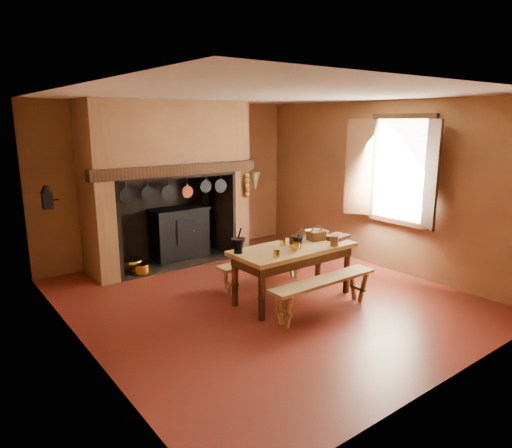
# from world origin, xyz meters

# --- Properties ---
(floor) EXTENTS (5.50, 5.50, 0.00)m
(floor) POSITION_xyz_m (0.00, 0.00, 0.00)
(floor) COLOR maroon
(floor) RESTS_ON ground
(ceiling) EXTENTS (5.50, 5.50, 0.00)m
(ceiling) POSITION_xyz_m (0.00, 0.00, 2.80)
(ceiling) COLOR silver
(ceiling) RESTS_ON back_wall
(back_wall) EXTENTS (5.00, 0.02, 2.80)m
(back_wall) POSITION_xyz_m (0.00, 2.75, 1.40)
(back_wall) COLOR olive
(back_wall) RESTS_ON floor
(wall_left) EXTENTS (0.02, 5.50, 2.80)m
(wall_left) POSITION_xyz_m (-2.50, 0.00, 1.40)
(wall_left) COLOR olive
(wall_left) RESTS_ON floor
(wall_right) EXTENTS (0.02, 5.50, 2.80)m
(wall_right) POSITION_xyz_m (2.50, 0.00, 1.40)
(wall_right) COLOR olive
(wall_right) RESTS_ON floor
(wall_front) EXTENTS (5.00, 0.02, 2.80)m
(wall_front) POSITION_xyz_m (0.00, -2.75, 1.40)
(wall_front) COLOR olive
(wall_front) RESTS_ON floor
(chimney_breast) EXTENTS (2.95, 0.96, 2.80)m
(chimney_breast) POSITION_xyz_m (-0.30, 2.31, 1.81)
(chimney_breast) COLOR olive
(chimney_breast) RESTS_ON floor
(iron_range) EXTENTS (1.12, 0.55, 1.60)m
(iron_range) POSITION_xyz_m (-0.04, 2.45, 0.48)
(iron_range) COLOR black
(iron_range) RESTS_ON floor
(hearth_pans) EXTENTS (0.51, 0.62, 0.20)m
(hearth_pans) POSITION_xyz_m (-1.05, 2.22, 0.09)
(hearth_pans) COLOR gold
(hearth_pans) RESTS_ON floor
(hanging_pans) EXTENTS (1.92, 0.29, 0.27)m
(hanging_pans) POSITION_xyz_m (-0.34, 1.81, 1.36)
(hanging_pans) COLOR black
(hanging_pans) RESTS_ON chimney_breast
(onion_string) EXTENTS (0.12, 0.10, 0.46)m
(onion_string) POSITION_xyz_m (1.00, 1.79, 1.33)
(onion_string) COLOR #9C671C
(onion_string) RESTS_ON chimney_breast
(herb_bunch) EXTENTS (0.20, 0.20, 0.35)m
(herb_bunch) POSITION_xyz_m (1.18, 1.79, 1.38)
(herb_bunch) COLOR #57622E
(herb_bunch) RESTS_ON chimney_breast
(window) EXTENTS (0.39, 1.75, 1.76)m
(window) POSITION_xyz_m (2.35, -0.40, 1.70)
(window) COLOR white
(window) RESTS_ON wall_right
(wall_coffee_mill) EXTENTS (0.23, 0.16, 0.31)m
(wall_coffee_mill) POSITION_xyz_m (-2.42, 1.55, 1.52)
(wall_coffee_mill) COLOR black
(wall_coffee_mill) RESTS_ON wall_left
(work_table) EXTENTS (1.77, 0.79, 0.77)m
(work_table) POSITION_xyz_m (0.29, -0.28, 0.65)
(work_table) COLOR tan
(work_table) RESTS_ON floor
(bench_front) EXTENTS (1.67, 0.29, 0.47)m
(bench_front) POSITION_xyz_m (0.29, -0.88, 0.35)
(bench_front) COLOR tan
(bench_front) RESTS_ON floor
(bench_back) EXTENTS (1.54, 0.27, 0.43)m
(bench_back) POSITION_xyz_m (0.29, 0.38, 0.32)
(bench_back) COLOR tan
(bench_back) RESTS_ON floor
(mortar_large) EXTENTS (0.20, 0.20, 0.34)m
(mortar_large) POSITION_xyz_m (-0.49, -0.07, 0.88)
(mortar_large) COLOR black
(mortar_large) RESTS_ON work_table
(mortar_small) EXTENTS (0.16, 0.16, 0.27)m
(mortar_small) POSITION_xyz_m (0.29, -0.36, 0.86)
(mortar_small) COLOR black
(mortar_small) RESTS_ON work_table
(coffee_grinder) EXTENTS (0.15, 0.13, 0.17)m
(coffee_grinder) POSITION_xyz_m (0.41, -0.17, 0.83)
(coffee_grinder) COLOR #3B2312
(coffee_grinder) RESTS_ON work_table
(brass_mug_a) EXTENTS (0.08, 0.08, 0.09)m
(brass_mug_a) POSITION_xyz_m (-0.22, -0.53, 0.81)
(brass_mug_a) COLOR gold
(brass_mug_a) RESTS_ON work_table
(brass_mug_b) EXTENTS (0.10, 0.10, 0.09)m
(brass_mug_b) POSITION_xyz_m (0.21, -0.14, 0.81)
(brass_mug_b) COLOR gold
(brass_mug_b) RESTS_ON work_table
(mixing_bowl) EXTENTS (0.37, 0.37, 0.08)m
(mixing_bowl) POSITION_xyz_m (0.98, -0.03, 0.81)
(mixing_bowl) COLOR beige
(mixing_bowl) RESTS_ON work_table
(stoneware_crock) EXTENTS (0.14, 0.14, 0.14)m
(stoneware_crock) POSITION_xyz_m (0.77, -0.59, 0.84)
(stoneware_crock) COLOR brown
(stoneware_crock) RESTS_ON work_table
(glass_jar) EXTENTS (0.10, 0.10, 0.14)m
(glass_jar) POSITION_xyz_m (0.75, -0.22, 0.84)
(glass_jar) COLOR beige
(glass_jar) RESTS_ON work_table
(wicker_basket) EXTENTS (0.26, 0.20, 0.23)m
(wicker_basket) POSITION_xyz_m (0.79, -0.22, 0.84)
(wicker_basket) COLOR #543A19
(wicker_basket) RESTS_ON work_table
(wooden_tray) EXTENTS (0.38, 0.30, 0.06)m
(wooden_tray) POSITION_xyz_m (1.08, -0.36, 0.80)
(wooden_tray) COLOR #3B2312
(wooden_tray) RESTS_ON work_table
(brass_cup) EXTENTS (0.18, 0.18, 0.11)m
(brass_cup) POSITION_xyz_m (0.18, -0.44, 0.82)
(brass_cup) COLOR gold
(brass_cup) RESTS_ON work_table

